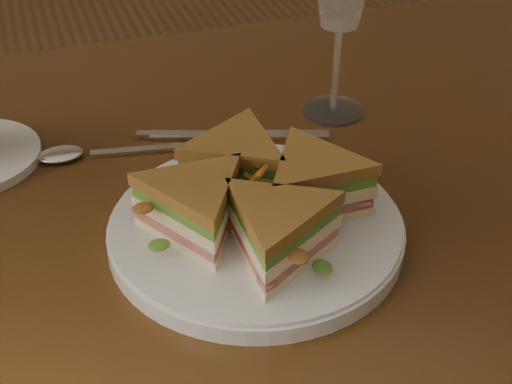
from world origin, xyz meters
TOP-DOWN VIEW (x-y plane):
  - table at (0.00, 0.00)m, footprint 1.20×0.80m
  - plate at (-0.01, -0.09)m, footprint 0.27×0.27m
  - sandwich_wedges at (-0.01, -0.09)m, footprint 0.23×0.23m
  - crisps_mound at (-0.01, -0.09)m, footprint 0.09×0.09m
  - spoon at (-0.14, 0.10)m, footprint 0.18×0.05m
  - knife at (0.02, 0.09)m, footprint 0.21×0.08m

SIDE VIEW (x-z plane):
  - table at x=0.00m, z-range 0.28..1.03m
  - knife at x=0.02m, z-range 0.75..0.75m
  - spoon at x=-0.14m, z-range 0.75..0.76m
  - plate at x=-0.01m, z-range 0.75..0.77m
  - crisps_mound at x=-0.01m, z-range 0.77..0.82m
  - sandwich_wedges at x=-0.01m, z-range 0.77..0.82m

